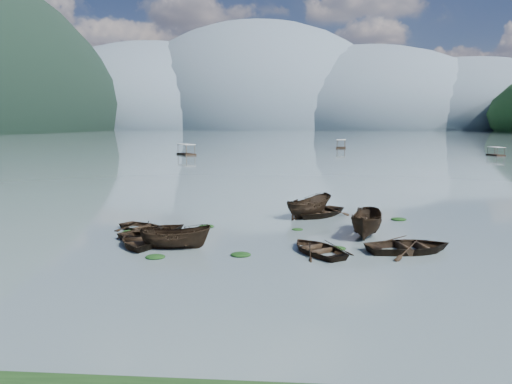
# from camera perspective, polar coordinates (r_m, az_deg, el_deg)

# --- Properties ---
(ground_plane) EXTENTS (2400.00, 2400.00, 0.00)m
(ground_plane) POSITION_cam_1_polar(r_m,az_deg,el_deg) (23.63, -2.15, -9.03)
(ground_plane) COLOR #526267
(haze_mtn_a) EXTENTS (520.00, 520.00, 280.00)m
(haze_mtn_a) POSITION_cam_1_polar(r_m,az_deg,el_deg) (959.07, -11.81, 7.71)
(haze_mtn_a) COLOR #475666
(haze_mtn_a) RESTS_ON ground
(haze_mtn_b) EXTENTS (520.00, 520.00, 340.00)m
(haze_mtn_b) POSITION_cam_1_polar(r_m,az_deg,el_deg) (924.56, 0.31, 7.87)
(haze_mtn_b) COLOR #475666
(haze_mtn_b) RESTS_ON ground
(haze_mtn_c) EXTENTS (520.00, 520.00, 260.00)m
(haze_mtn_c) POSITION_cam_1_polar(r_m,az_deg,el_deg) (932.63, 12.77, 7.67)
(haze_mtn_c) COLOR #475666
(haze_mtn_c) RESTS_ON ground
(haze_mtn_d) EXTENTS (520.00, 520.00, 220.00)m
(haze_mtn_d) POSITION_cam_1_polar(r_m,az_deg,el_deg) (975.55, 23.37, 7.22)
(haze_mtn_d) COLOR #475666
(haze_mtn_d) RESTS_ON ground
(rowboat_0) EXTENTS (4.46, 5.53, 1.01)m
(rowboat_0) POSITION_cam_1_polar(r_m,az_deg,el_deg) (28.32, -14.12, -6.34)
(rowboat_0) COLOR black
(rowboat_0) RESTS_ON ground
(rowboat_1) EXTENTS (5.52, 5.59, 0.95)m
(rowboat_1) POSITION_cam_1_polar(r_m,az_deg,el_deg) (30.33, -12.53, -5.31)
(rowboat_1) COLOR black
(rowboat_1) RESTS_ON ground
(rowboat_2) EXTENTS (4.21, 1.85, 1.59)m
(rowboat_2) POSITION_cam_1_polar(r_m,az_deg,el_deg) (26.93, -9.99, -6.97)
(rowboat_2) COLOR black
(rowboat_2) RESTS_ON ground
(rowboat_3) EXTENTS (4.69, 5.09, 0.86)m
(rowboat_3) POSITION_cam_1_polar(r_m,az_deg,el_deg) (25.94, 7.73, -7.51)
(rowboat_3) COLOR black
(rowboat_3) RESTS_ON ground
(rowboat_4) EXTENTS (5.56, 4.52, 1.01)m
(rowboat_4) POSITION_cam_1_polar(r_m,az_deg,el_deg) (27.29, 18.62, -7.09)
(rowboat_4) COLOR black
(rowboat_4) RESTS_ON ground
(rowboat_5) EXTENTS (3.12, 5.26, 1.91)m
(rowboat_5) POSITION_cam_1_polar(r_m,az_deg,el_deg) (30.41, 13.68, -5.32)
(rowboat_5) COLOR black
(rowboat_5) RESTS_ON ground
(rowboat_6) EXTENTS (4.86, 4.55, 0.82)m
(rowboat_6) POSITION_cam_1_polar(r_m,az_deg,el_deg) (31.86, -13.94, -4.70)
(rowboat_6) COLOR black
(rowboat_6) RESTS_ON ground
(rowboat_7) EXTENTS (5.88, 6.15, 1.04)m
(rowboat_7) POSITION_cam_1_polar(r_m,az_deg,el_deg) (36.25, 7.89, -2.97)
(rowboat_7) COLOR black
(rowboat_7) RESTS_ON ground
(rowboat_8) EXTENTS (4.55, 4.87, 1.87)m
(rowboat_8) POSITION_cam_1_polar(r_m,az_deg,el_deg) (35.82, 6.63, -3.08)
(rowboat_8) COLOR black
(rowboat_8) RESTS_ON ground
(weed_clump_0) EXTENTS (1.07, 0.88, 0.23)m
(weed_clump_0) POSITION_cam_1_polar(r_m,az_deg,el_deg) (25.31, -12.47, -8.04)
(weed_clump_0) COLOR black
(weed_clump_0) RESTS_ON ground
(weed_clump_1) EXTENTS (1.04, 0.83, 0.23)m
(weed_clump_1) POSITION_cam_1_polar(r_m,az_deg,el_deg) (31.80, -12.28, -4.67)
(weed_clump_1) COLOR black
(weed_clump_1) RESTS_ON ground
(weed_clump_2) EXTENTS (1.13, 0.90, 0.24)m
(weed_clump_2) POSITION_cam_1_polar(r_m,az_deg,el_deg) (25.14, -1.92, -7.96)
(weed_clump_2) COLOR black
(weed_clump_2) RESTS_ON ground
(weed_clump_3) EXTENTS (0.77, 0.65, 0.17)m
(weed_clump_3) POSITION_cam_1_polar(r_m,az_deg,el_deg) (31.28, 5.20, -4.73)
(weed_clump_3) COLOR black
(weed_clump_3) RESTS_ON ground
(weed_clump_4) EXTENTS (1.02, 0.81, 0.21)m
(weed_clump_4) POSITION_cam_1_polar(r_m,az_deg,el_deg) (26.83, 10.12, -7.03)
(weed_clump_4) COLOR black
(weed_clump_4) RESTS_ON ground
(weed_clump_5) EXTENTS (1.17, 0.95, 0.25)m
(weed_clump_5) POSITION_cam_1_polar(r_m,az_deg,el_deg) (31.36, -15.36, -4.97)
(weed_clump_5) COLOR black
(weed_clump_5) RESTS_ON ground
(weed_clump_6) EXTENTS (1.08, 0.90, 0.23)m
(weed_clump_6) POSITION_cam_1_polar(r_m,az_deg,el_deg) (32.17, -6.20, -4.38)
(weed_clump_6) COLOR black
(weed_clump_6) RESTS_ON ground
(weed_clump_7) EXTENTS (1.14, 0.91, 0.25)m
(weed_clump_7) POSITION_cam_1_polar(r_m,az_deg,el_deg) (35.96, 17.40, -3.37)
(weed_clump_7) COLOR black
(weed_clump_7) RESTS_ON ground
(pontoon_left) EXTENTS (5.82, 6.91, 2.49)m
(pontoon_left) POSITION_cam_1_polar(r_m,az_deg,el_deg) (111.88, -8.70, 4.60)
(pontoon_left) COLOR black
(pontoon_left) RESTS_ON ground
(pontoon_centre) EXTENTS (3.82, 7.14, 2.60)m
(pontoon_centre) POSITION_cam_1_polar(r_m,az_deg,el_deg) (145.13, 10.58, 5.39)
(pontoon_centre) COLOR black
(pontoon_centre) RESTS_ON ground
(pontoon_right) EXTENTS (2.46, 5.23, 1.96)m
(pontoon_right) POSITION_cam_1_polar(r_m,az_deg,el_deg) (122.14, 27.77, 4.05)
(pontoon_right) COLOR black
(pontoon_right) RESTS_ON ground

